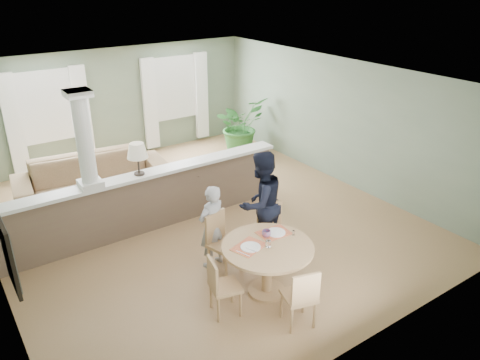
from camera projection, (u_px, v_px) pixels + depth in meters
ground at (200, 218)px, 8.94m from camera, size 8.00×8.00×0.00m
room_shell at (178, 120)px, 8.65m from camera, size 7.02×8.02×2.71m
pony_wall at (145, 194)px, 8.29m from camera, size 5.32×0.38×2.70m
sofa at (93, 179)px, 9.56m from camera, size 3.15×1.53×0.89m
houseplant at (240, 125)px, 11.97m from camera, size 1.48×1.35×1.42m
dining_table at (267, 255)px, 6.66m from camera, size 1.31×1.31×0.90m
chair_far_boy at (221, 240)px, 7.22m from camera, size 0.54×0.54×0.97m
chair_far_man at (270, 228)px, 7.56m from camera, size 0.58×0.58×0.95m
chair_near at (301, 296)px, 6.04m from camera, size 0.50×0.50×0.90m
chair_side at (221, 284)px, 6.28m from camera, size 0.47×0.47×0.87m
child_person at (212, 227)px, 7.27m from camera, size 0.56×0.43×1.38m
man_person at (261, 203)px, 7.59m from camera, size 0.94×0.77×1.77m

